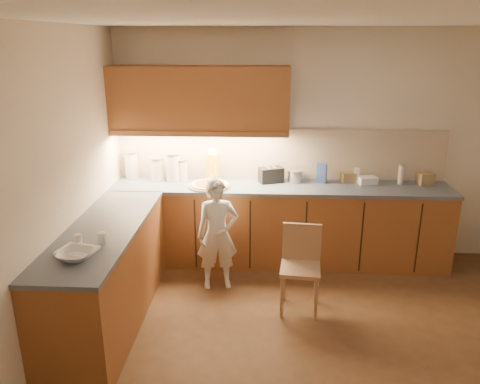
{
  "coord_description": "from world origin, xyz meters",
  "views": [
    {
      "loc": [
        -0.57,
        -3.28,
        2.49
      ],
      "look_at": [
        -0.8,
        1.2,
        1.0
      ],
      "focal_mm": 35.0,
      "sensor_mm": 36.0,
      "label": 1
    }
  ],
  "objects_px": {
    "wooden_chair": "(301,261)",
    "toaster": "(271,175)",
    "pizza_on_board": "(210,185)",
    "oil_jug": "(213,166)",
    "child": "(218,235)"
  },
  "relations": [
    {
      "from": "pizza_on_board",
      "to": "wooden_chair",
      "type": "bearing_deg",
      "value": -42.47
    },
    {
      "from": "child",
      "to": "wooden_chair",
      "type": "xyz_separation_m",
      "value": [
        0.82,
        -0.34,
        -0.11
      ]
    },
    {
      "from": "child",
      "to": "toaster",
      "type": "bearing_deg",
      "value": 42.34
    },
    {
      "from": "pizza_on_board",
      "to": "child",
      "type": "distance_m",
      "value": 0.66
    },
    {
      "from": "pizza_on_board",
      "to": "oil_jug",
      "type": "distance_m",
      "value": 0.29
    },
    {
      "from": "wooden_chair",
      "to": "oil_jug",
      "type": "xyz_separation_m",
      "value": [
        -0.95,
        1.12,
        0.61
      ]
    },
    {
      "from": "pizza_on_board",
      "to": "toaster",
      "type": "relative_size",
      "value": 1.52
    },
    {
      "from": "pizza_on_board",
      "to": "wooden_chair",
      "type": "distance_m",
      "value": 1.38
    },
    {
      "from": "oil_jug",
      "to": "pizza_on_board",
      "type": "bearing_deg",
      "value": -92.21
    },
    {
      "from": "oil_jug",
      "to": "toaster",
      "type": "relative_size",
      "value": 1.21
    },
    {
      "from": "child",
      "to": "oil_jug",
      "type": "xyz_separation_m",
      "value": [
        -0.12,
        0.78,
        0.51
      ]
    },
    {
      "from": "toaster",
      "to": "pizza_on_board",
      "type": "bearing_deg",
      "value": 176.79
    },
    {
      "from": "wooden_chair",
      "to": "toaster",
      "type": "xyz_separation_m",
      "value": [
        -0.28,
        1.09,
        0.53
      ]
    },
    {
      "from": "wooden_chair",
      "to": "toaster",
      "type": "relative_size",
      "value": 2.71
    },
    {
      "from": "oil_jug",
      "to": "wooden_chair",
      "type": "bearing_deg",
      "value": -49.8
    }
  ]
}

